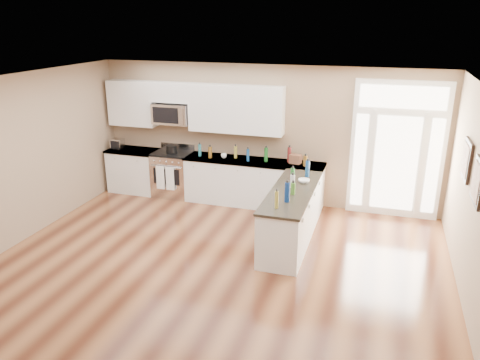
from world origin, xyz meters
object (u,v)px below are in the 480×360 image
(peninsula_cabinet, at_px, (291,218))
(toaster_oven, at_px, (117,144))
(stockpot, at_px, (172,149))
(kitchen_range, at_px, (173,174))

(peninsula_cabinet, relative_size, toaster_oven, 9.00)
(stockpot, height_order, toaster_oven, toaster_oven)
(kitchen_range, distance_m, stockpot, 0.56)
(peninsula_cabinet, height_order, stockpot, stockpot)
(kitchen_range, height_order, stockpot, stockpot)
(toaster_oven, bearing_deg, kitchen_range, 3.83)
(kitchen_range, distance_m, toaster_oven, 1.41)
(stockpot, relative_size, toaster_oven, 0.92)
(peninsula_cabinet, bearing_deg, toaster_oven, 161.07)
(peninsula_cabinet, xyz_separation_m, kitchen_range, (-2.87, 1.45, 0.04))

